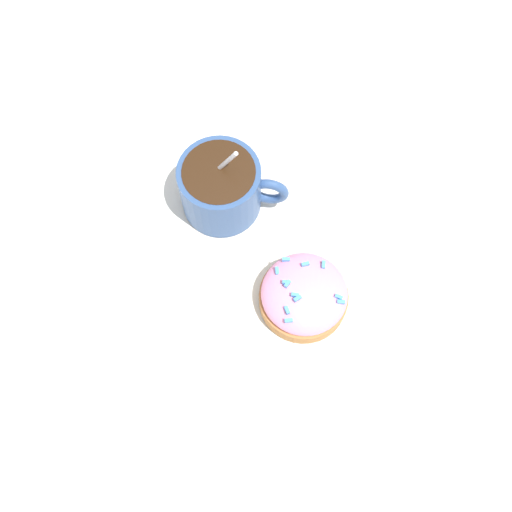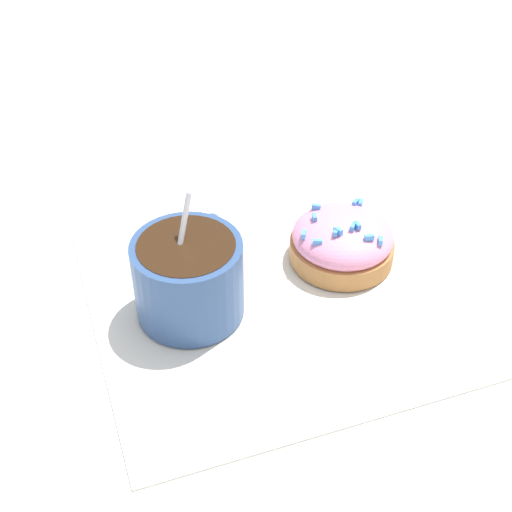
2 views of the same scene
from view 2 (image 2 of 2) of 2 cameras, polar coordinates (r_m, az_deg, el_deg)
The scene contains 4 objects.
ground_plane at distance 0.54m, azimuth 1.26°, elevation -2.75°, with size 3.00×3.00×0.00m, color silver.
paper_napkin at distance 0.54m, azimuth 1.27°, elevation -2.64°, with size 0.28×0.28×0.00m.
coffee_cup at distance 0.51m, azimuth -5.49°, elevation -1.25°, with size 0.08×0.09×0.09m.
frosted_pastry at distance 0.56m, azimuth 6.91°, elevation 1.22°, with size 0.08×0.08×0.04m.
Camera 2 is at (-0.16, -0.37, 0.37)m, focal length 50.00 mm.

